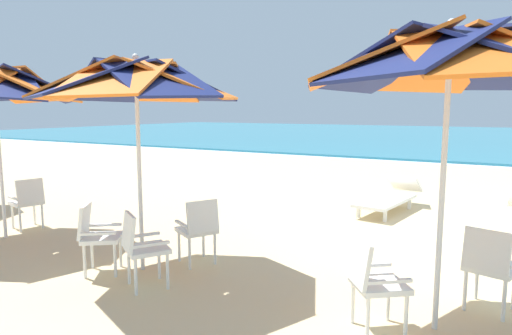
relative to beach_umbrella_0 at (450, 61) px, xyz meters
name	(u,v)px	position (x,y,z in m)	size (l,w,h in m)	color
ground_plane	(455,239)	(-0.10, 3.18, -2.41)	(80.00, 80.00, 0.00)	beige
sea	(493,137)	(-0.10, 31.49, -2.36)	(80.00, 36.00, 0.10)	teal
surf_foam	(482,166)	(-0.10, 13.19, -2.41)	(80.00, 0.70, 0.01)	white
beach_umbrella_0	(450,61)	(0.00, 0.00, 0.00)	(2.59, 2.59, 2.76)	silver
plastic_chair_0	(372,279)	(-0.50, -0.34, -1.92)	(0.63, 0.63, 0.87)	white
plastic_chair_1	(489,264)	(0.40, 0.61, -1.92)	(0.54, 0.56, 0.87)	white
beach_umbrella_1	(136,83)	(-3.42, -0.19, -0.09)	(2.50, 2.50, 2.66)	silver
plastic_chair_2	(96,234)	(-3.82, -0.54, -1.92)	(0.63, 0.62, 0.87)	white
plastic_chair_3	(199,227)	(-2.91, 0.31, -1.92)	(0.62, 0.60, 0.87)	white
plastic_chair_4	(141,245)	(-3.02, -0.62, -1.92)	(0.61, 0.63, 0.87)	white
plastic_chair_5	(28,200)	(-6.42, 0.29, -1.92)	(0.56, 0.53, 0.87)	white
sun_lounger_1	(389,197)	(-1.43, 4.57, -2.13)	(0.95, 2.22, 0.62)	white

